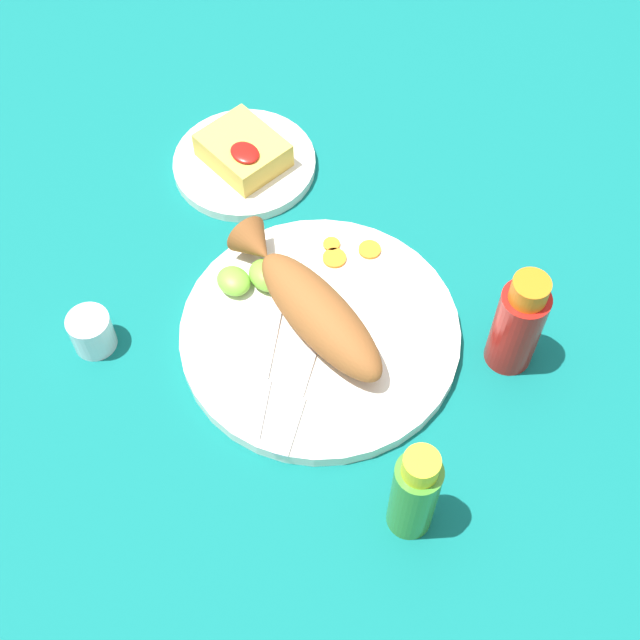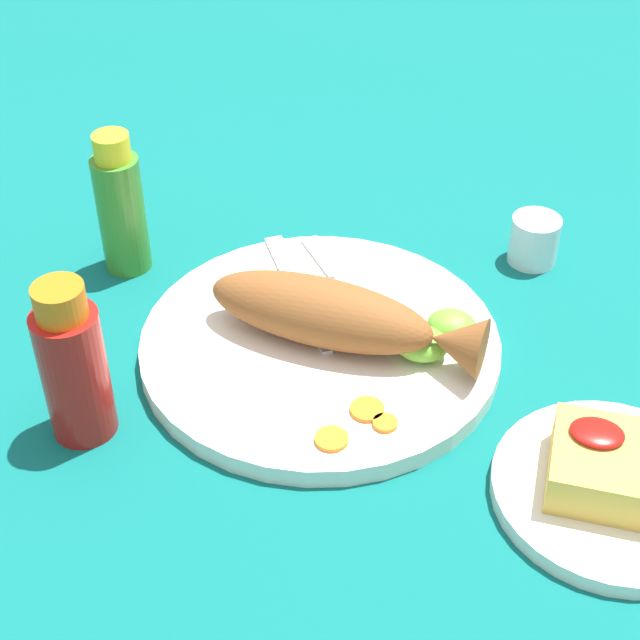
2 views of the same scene
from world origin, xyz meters
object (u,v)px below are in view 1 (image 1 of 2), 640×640
at_px(main_plate, 320,334).
at_px(hot_sauce_bottle_red, 518,324).
at_px(fork_near, 301,390).
at_px(hot_sauce_bottle_green, 414,493).
at_px(side_plate_fries, 245,164).
at_px(salt_cup, 92,333).
at_px(fried_fish, 311,305).
at_px(fork_far, 265,373).

relative_size(main_plate, hot_sauce_bottle_red, 2.21).
height_order(fork_near, hot_sauce_bottle_red, hot_sauce_bottle_red).
bearing_deg(hot_sauce_bottle_green, fork_near, 176.40).
distance_m(fork_near, side_plate_fries, 0.35).
relative_size(hot_sauce_bottle_red, side_plate_fries, 0.78).
distance_m(fork_near, salt_cup, 0.25).
xyz_separation_m(main_plate, side_plate_fries, (-0.26, 0.11, -0.00)).
bearing_deg(hot_sauce_bottle_red, main_plate, -139.03).
distance_m(fried_fish, hot_sauce_bottle_red, 0.23).
distance_m(main_plate, fried_fish, 0.04).
bearing_deg(main_plate, fork_near, -57.59).
height_order(main_plate, hot_sauce_bottle_red, hot_sauce_bottle_red).
bearing_deg(fork_far, main_plate, 141.92).
bearing_deg(fried_fish, fork_far, -72.83).
height_order(fork_near, side_plate_fries, fork_near).
height_order(hot_sauce_bottle_green, salt_cup, hot_sauce_bottle_green).
xyz_separation_m(fork_far, side_plate_fries, (-0.26, 0.19, -0.01)).
distance_m(hot_sauce_bottle_green, side_plate_fries, 0.52).
relative_size(fork_near, hot_sauce_bottle_green, 1.12).
height_order(fried_fish, salt_cup, fried_fish).
distance_m(hot_sauce_bottle_green, salt_cup, 0.41).
relative_size(fork_near, salt_cup, 3.34).
relative_size(fork_far, side_plate_fries, 0.82).
height_order(hot_sauce_bottle_red, salt_cup, hot_sauce_bottle_red).
relative_size(fried_fish, hot_sauce_bottle_green, 1.71).
relative_size(main_plate, fork_near, 1.95).
bearing_deg(side_plate_fries, fork_far, -35.86).
relative_size(main_plate, salt_cup, 6.52).
relative_size(main_plate, fried_fish, 1.28).
bearing_deg(fork_far, side_plate_fries, -164.73).
bearing_deg(fried_fish, main_plate, -0.00).
bearing_deg(fork_near, fried_fish, -171.48).
bearing_deg(main_plate, fried_fish, 174.78).
relative_size(fried_fish, side_plate_fries, 1.35).
relative_size(fried_fish, salt_cup, 5.10).
distance_m(fork_near, fork_far, 0.05).
bearing_deg(fork_near, side_plate_fries, -152.01).
bearing_deg(fork_near, main_plate, -179.77).
relative_size(main_plate, fork_far, 2.10).
distance_m(main_plate, hot_sauce_bottle_red, 0.22).
relative_size(fork_near, side_plate_fries, 0.88).
height_order(main_plate, fork_far, fork_far).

